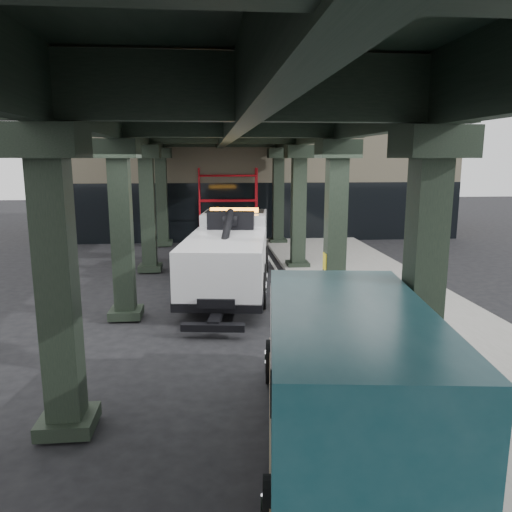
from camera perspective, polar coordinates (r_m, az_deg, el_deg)
ground at (r=12.75m, az=-0.57°, el=-9.54°), size 90.00×90.00×0.00m
sidewalk at (r=15.58m, az=15.61°, el=-5.80°), size 5.00×40.00×0.15m
lane_stripe at (r=14.85m, az=5.38°, el=-6.55°), size 0.12×38.00×0.01m
viaduct at (r=13.94m, az=-3.02°, el=15.06°), size 7.40×32.00×6.40m
building at (r=32.04m, az=0.00°, el=10.23°), size 22.00×10.00×8.00m
scaffolding at (r=26.66m, az=-3.22°, el=5.96°), size 3.08×0.88×4.00m
tow_truck at (r=17.28m, az=-2.96°, el=0.65°), size 3.42×8.74×2.79m
towed_van at (r=7.78m, az=10.16°, el=-13.19°), size 3.04×6.29×2.46m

